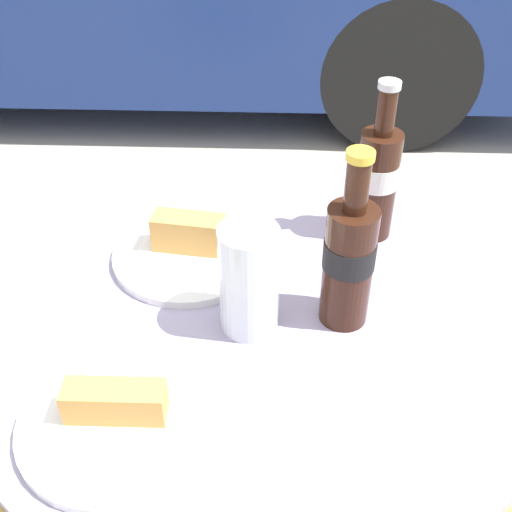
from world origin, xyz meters
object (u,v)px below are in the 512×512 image
Objects in this scene: bistro_table at (255,373)px; cola_bottle_left at (377,178)px; drinking_glass at (249,284)px; lunch_plate_far at (189,249)px; lunch_plate_near at (117,417)px; cola_bottle_right at (349,259)px.

bistro_table is 3.22× the size of cola_bottle_left.
lunch_plate_far is (-0.10, 0.14, -0.05)m from drinking_glass.
cola_bottle_left is 1.12× the size of lunch_plate_near.
cola_bottle_right reaches higher than bistro_table.
lunch_plate_far is (-0.28, -0.07, -0.08)m from cola_bottle_left.
cola_bottle_left reaches higher than lunch_plate_far.
cola_bottle_left is at bearing 44.51° from bistro_table.
lunch_plate_near is (-0.14, -0.17, -0.06)m from drinking_glass.
cola_bottle_right is (0.12, -0.02, 0.24)m from bistro_table.
cola_bottle_left reaches higher than drinking_glass.
drinking_glass is at bearing -171.29° from cola_bottle_right.
cola_bottle_left is 1.63× the size of drinking_glass.
cola_bottle_left is 0.30m from lunch_plate_far.
lunch_plate_near reaches higher than bistro_table.
cola_bottle_left is at bearing 15.10° from lunch_plate_far.
bistro_table is 3.55× the size of lunch_plate_far.
lunch_plate_far is at bearing 124.66° from drinking_glass.
cola_bottle_left is 1.00× the size of cola_bottle_right.
cola_bottle_right is 0.26m from lunch_plate_far.
cola_bottle_left is at bearing 49.83° from lunch_plate_near.
cola_bottle_left reaches higher than bistro_table.
cola_bottle_right is at bearing 35.10° from lunch_plate_near.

